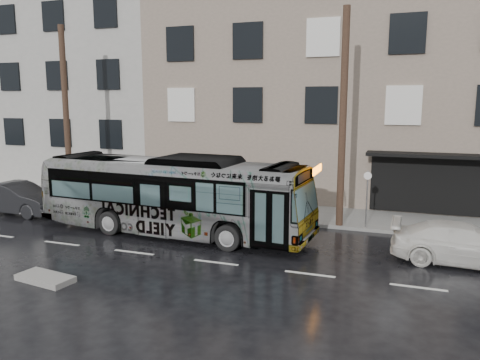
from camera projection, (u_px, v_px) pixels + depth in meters
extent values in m
plane|color=black|center=(167.00, 234.00, 19.16)|extent=(120.00, 120.00, 0.00)
cube|color=gray|center=(214.00, 207.00, 23.70)|extent=(90.00, 3.60, 0.15)
cube|color=gray|center=(339.00, 100.00, 28.38)|extent=(20.00, 12.00, 11.00)
cube|color=#AEABA4|center=(49.00, 68.00, 37.02)|extent=(26.00, 15.00, 16.00)
cylinder|color=#473123|center=(343.00, 119.00, 19.30)|extent=(0.30, 0.30, 9.00)
cylinder|color=#473123|center=(66.00, 116.00, 23.96)|extent=(0.30, 0.30, 9.00)
cylinder|color=slate|center=(367.00, 199.00, 19.48)|extent=(0.06, 0.06, 2.40)
imported|color=#B2B2B2|center=(172.00, 195.00, 19.02)|extent=(11.74, 3.47, 3.23)
imported|color=silver|center=(464.00, 244.00, 15.55)|extent=(4.71, 1.98, 1.36)
imported|color=black|center=(17.00, 198.00, 22.55)|extent=(4.66, 1.72, 1.52)
cube|color=gray|center=(45.00, 278.00, 14.13)|extent=(1.90, 1.05, 0.18)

